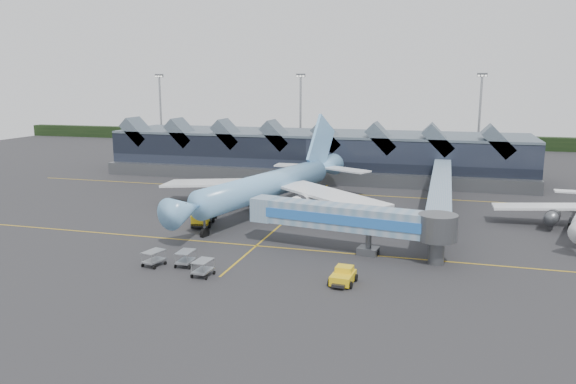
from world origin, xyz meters
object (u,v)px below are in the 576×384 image
(main_airliner, at_px, (272,184))
(jet_bridge, at_px, (360,221))
(pushback_tug, at_px, (343,276))
(fuel_truck, at_px, (205,211))

(main_airliner, xyz_separation_m, jet_bridge, (16.90, -18.58, -0.32))
(jet_bridge, bearing_deg, pushback_tug, -80.80)
(fuel_truck, xyz_separation_m, pushback_tug, (24.20, -19.54, -0.99))
(pushback_tug, bearing_deg, fuel_truck, 145.31)
(jet_bridge, height_order, pushback_tug, jet_bridge)
(fuel_truck, bearing_deg, pushback_tug, -53.20)
(main_airliner, distance_m, fuel_truck, 12.51)
(fuel_truck, distance_m, pushback_tug, 31.12)
(pushback_tug, bearing_deg, jet_bridge, 93.79)
(main_airliner, distance_m, jet_bridge, 25.12)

